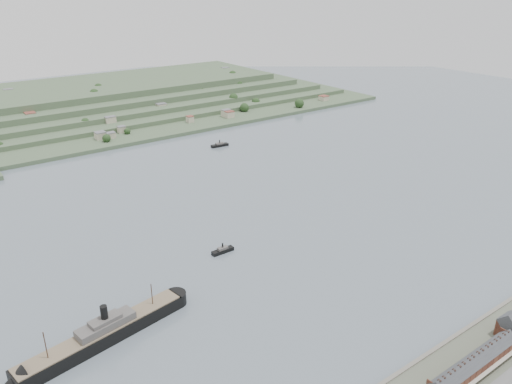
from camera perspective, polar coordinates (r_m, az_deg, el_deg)
ground at (r=349.14m, az=0.50°, el=-4.21°), size 1400.00×1400.00×0.00m
terrace_row at (r=246.54m, az=23.59°, el=-17.69°), size 55.60×9.80×11.07m
gabled_building at (r=274.94m, az=27.12°, el=-13.40°), size 10.40×10.18×14.09m
far_peninsula at (r=692.43m, az=-17.59°, el=9.67°), size 760.00×309.00×30.00m
steamship at (r=257.14m, az=-17.50°, el=-15.49°), size 96.91×26.89×23.36m
tugboat at (r=320.01m, az=-3.82°, el=-6.66°), size 14.88×3.98×6.70m
ferry_east at (r=522.92m, az=-4.17°, el=5.39°), size 19.05×6.78×7.00m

